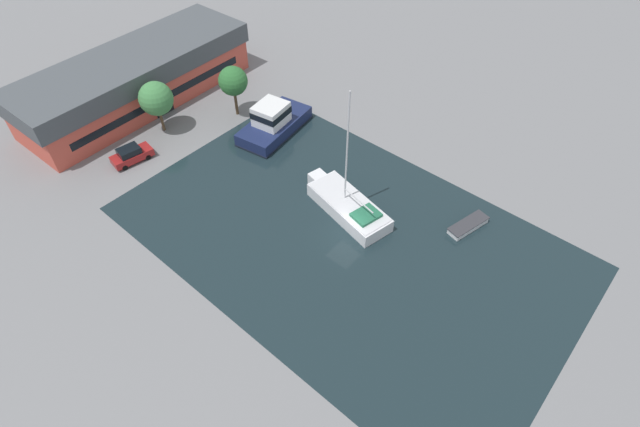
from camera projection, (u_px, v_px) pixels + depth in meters
ground_plane at (345, 237)px, 45.01m from camera, size 440.00×440.00×0.00m
water_canal at (345, 237)px, 45.01m from camera, size 25.16×39.91×0.01m
warehouse_building at (136, 78)px, 58.29m from camera, size 28.50×10.16×5.91m
quay_tree_near_building at (156, 99)px, 53.34m from camera, size 3.67×3.67×5.93m
quay_tree_by_water at (233, 81)px, 55.36m from camera, size 3.28×3.28×5.98m
parked_car at (131, 155)px, 51.83m from camera, size 4.41×2.40×1.73m
sailboat_moored at (347, 205)px, 46.70m from camera, size 5.10×10.16×12.83m
motor_cruiser at (273, 122)px, 55.05m from camera, size 9.65×5.64×3.69m
small_dinghy at (468, 225)px, 45.55m from camera, size 4.40×2.31×0.64m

